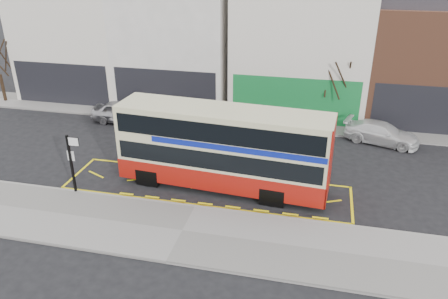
% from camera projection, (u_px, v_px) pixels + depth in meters
% --- Properties ---
extents(ground, '(120.00, 120.00, 0.00)m').
position_uv_depth(ground, '(198.00, 204.00, 20.29)').
color(ground, black).
rests_on(ground, ground).
extents(pavement, '(40.00, 4.00, 0.15)m').
position_uv_depth(pavement, '(182.00, 232.00, 18.23)').
color(pavement, gray).
rests_on(pavement, ground).
extents(kerb, '(40.00, 0.15, 0.15)m').
position_uv_depth(kerb, '(195.00, 207.00, 19.93)').
color(kerb, gray).
rests_on(kerb, ground).
extents(far_pavement, '(50.00, 3.00, 0.15)m').
position_uv_depth(far_pavement, '(242.00, 119.00, 29.96)').
color(far_pavement, gray).
rests_on(far_pavement, ground).
extents(road_markings, '(14.00, 3.40, 0.01)m').
position_uv_depth(road_markings, '(206.00, 187.00, 21.70)').
color(road_markings, '#FFE90D').
rests_on(road_markings, ground).
extents(terrace_far_left, '(8.00, 8.01, 10.80)m').
position_uv_depth(terrace_far_left, '(83.00, 31.00, 34.17)').
color(terrace_far_left, silver).
rests_on(terrace_far_left, ground).
extents(terrace_left, '(8.00, 8.01, 11.80)m').
position_uv_depth(terrace_left, '(180.00, 28.00, 32.35)').
color(terrace_left, beige).
rests_on(terrace_left, ground).
extents(terrace_green_shop, '(9.00, 8.01, 11.30)m').
position_uv_depth(terrace_green_shop, '(303.00, 37.00, 30.64)').
color(terrace_green_shop, silver).
rests_on(terrace_green_shop, ground).
extents(terrace_right, '(9.00, 8.01, 10.30)m').
position_uv_depth(terrace_right, '(438.00, 50.00, 29.03)').
color(terrace_right, brown).
rests_on(terrace_right, ground).
extents(double_decker_bus, '(10.36, 3.12, 4.08)m').
position_uv_depth(double_decker_bus, '(224.00, 147.00, 20.88)').
color(double_decker_bus, beige).
rests_on(double_decker_bus, ground).
extents(bus_stop_post, '(0.73, 0.12, 2.94)m').
position_uv_depth(bus_stop_post, '(72.00, 158.00, 20.33)').
color(bus_stop_post, black).
rests_on(bus_stop_post, pavement).
extents(car_silver, '(4.23, 1.72, 1.44)m').
position_uv_depth(car_silver, '(123.00, 112.00, 29.36)').
color(car_silver, '#B4B4B9').
rests_on(car_silver, ground).
extents(car_grey, '(3.84, 1.71, 1.23)m').
position_uv_depth(car_grey, '(189.00, 117.00, 28.82)').
color(car_grey, '#46484F').
rests_on(car_grey, ground).
extents(car_white, '(4.71, 2.96, 1.27)m').
position_uv_depth(car_white, '(381.00, 133.00, 26.30)').
color(car_white, silver).
rests_on(car_white, ground).
extents(street_tree_right, '(2.65, 2.65, 5.72)m').
position_uv_depth(street_tree_right, '(339.00, 68.00, 27.52)').
color(street_tree_right, black).
rests_on(street_tree_right, ground).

